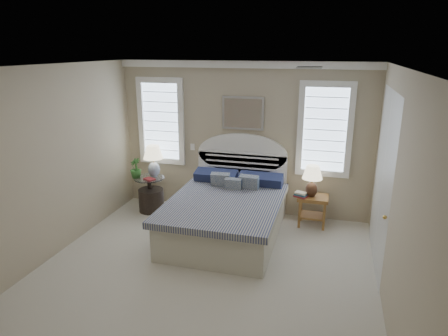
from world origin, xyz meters
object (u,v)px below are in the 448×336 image
side_table_left (150,190)px  lamp_left (153,157)px  floor_pot (151,200)px  lamp_right (312,178)px  nightstand_right (313,204)px  bed (227,212)px

side_table_left → lamp_left: lamp_left is taller
floor_pot → lamp_right: (2.87, 0.13, 0.65)m
side_table_left → nightstand_right: 2.95m
nightstand_right → lamp_right: bearing=-157.7°
nightstand_right → floor_pot: nightstand_right is taller
bed → lamp_left: (-1.59, 0.69, 0.60)m
bed → side_table_left: size_ratio=3.61×
bed → lamp_right: bearing=28.2°
lamp_left → lamp_right: bearing=-0.3°
lamp_left → bed: bearing=-23.5°
nightstand_right → lamp_right: lamp_right is taller
floor_pot → lamp_right: bearing=2.6°
side_table_left → floor_pot: bearing=-46.6°
lamp_right → bed: bearing=-151.8°
bed → lamp_right: 1.51m
floor_pot → side_table_left: bearing=133.4°
lamp_left → lamp_right: (2.85, -0.01, -0.13)m
bed → nightstand_right: 1.47m
side_table_left → lamp_left: 0.61m
nightstand_right → floor_pot: (-2.91, -0.14, -0.18)m
side_table_left → nightstand_right: side_table_left is taller
floor_pot → lamp_right: size_ratio=0.85×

